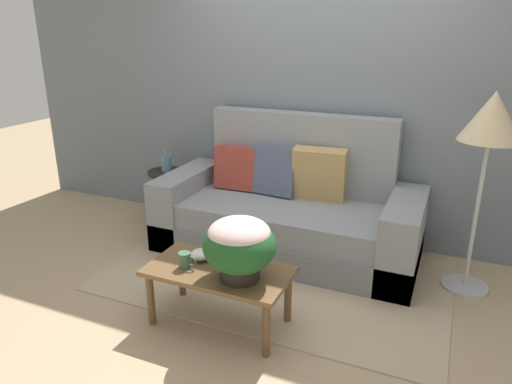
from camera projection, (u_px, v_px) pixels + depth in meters
name	position (u px, v px, depth m)	size (l,w,h in m)	color
ground_plane	(269.00, 285.00, 3.64)	(14.00, 14.00, 0.00)	tan
wall_back	(319.00, 78.00, 4.13)	(6.40, 0.12, 2.91)	slate
area_rug	(276.00, 275.00, 3.76)	(2.63, 1.61, 0.01)	tan
couch	(288.00, 213.00, 4.11)	(2.22, 0.94, 1.17)	slate
coffee_table	(219.00, 277.00, 3.06)	(0.93, 0.49, 0.41)	brown
side_table	(168.00, 187.00, 4.68)	(0.38, 0.38, 0.54)	black
floor_lamp	(491.00, 128.00, 3.18)	(0.42, 0.42, 1.49)	#B2B2B7
potted_plant	(239.00, 244.00, 2.85)	(0.45, 0.45, 0.40)	black
coffee_mug	(185.00, 260.00, 3.04)	(0.13, 0.08, 0.10)	#3D664C
snack_bowl	(201.00, 254.00, 3.15)	(0.14, 0.14, 0.07)	silver
table_vase	(166.00, 163.00, 4.58)	(0.10, 0.10, 0.21)	slate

